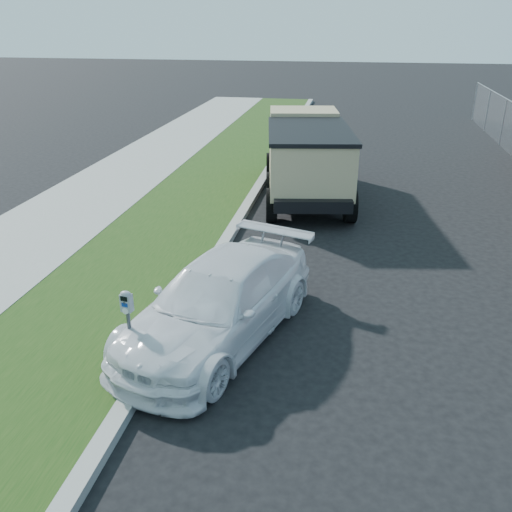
# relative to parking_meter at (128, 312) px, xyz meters

# --- Properties ---
(ground) EXTENTS (120.00, 120.00, 0.00)m
(ground) POSITION_rel_parking_meter_xyz_m (2.83, 1.20, -0.99)
(ground) COLOR black
(ground) RESTS_ON ground
(streetside) EXTENTS (6.12, 50.00, 0.15)m
(streetside) POSITION_rel_parking_meter_xyz_m (-2.73, 3.20, -0.92)
(streetside) COLOR gray
(streetside) RESTS_ON ground
(parking_meter) EXTENTS (0.18, 0.14, 1.20)m
(parking_meter) POSITION_rel_parking_meter_xyz_m (0.00, 0.00, 0.00)
(parking_meter) COLOR #3F4247
(parking_meter) RESTS_ON ground
(white_wagon) EXTENTS (2.99, 4.67, 1.26)m
(white_wagon) POSITION_rel_parking_meter_xyz_m (1.03, 1.20, -0.36)
(white_wagon) COLOR white
(white_wagon) RESTS_ON ground
(dump_truck) EXTENTS (2.96, 5.84, 2.19)m
(dump_truck) POSITION_rel_parking_meter_xyz_m (1.66, 9.03, 0.25)
(dump_truck) COLOR black
(dump_truck) RESTS_ON ground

